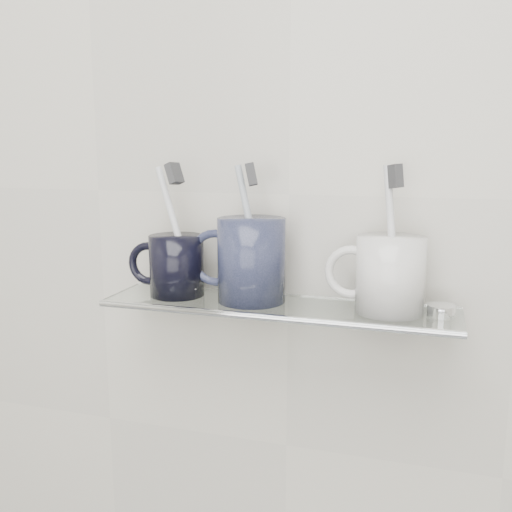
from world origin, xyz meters
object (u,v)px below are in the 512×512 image
at_px(shelf_glass, 277,307).
at_px(mug_center, 251,260).
at_px(mug_right, 390,275).
at_px(mug_left, 177,265).

bearing_deg(shelf_glass, mug_center, 172.89).
distance_m(shelf_glass, mug_center, 0.08).
distance_m(mug_center, mug_right, 0.19).
bearing_deg(mug_right, shelf_glass, 167.79).
bearing_deg(mug_left, shelf_glass, -19.17).
relative_size(shelf_glass, mug_right, 4.87).
bearing_deg(mug_left, mug_center, -17.34).
bearing_deg(mug_center, shelf_glass, 0.02).
bearing_deg(mug_center, mug_right, 7.13).
distance_m(shelf_glass, mug_left, 0.16).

